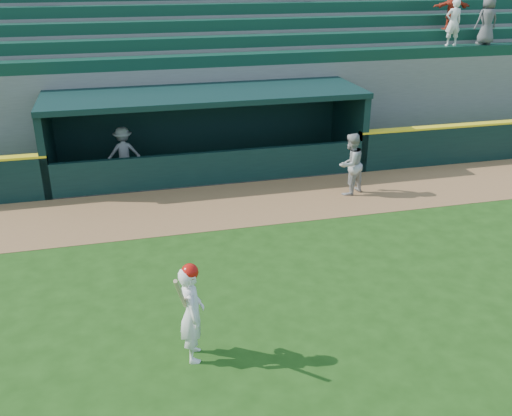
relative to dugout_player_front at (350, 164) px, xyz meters
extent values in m
plane|color=#1B4110|center=(-3.50, -4.89, -0.86)|extent=(120.00, 120.00, 0.00)
cube|color=olive|center=(-3.50, 0.01, -0.86)|extent=(40.00, 3.00, 0.01)
imported|color=#A4A49F|center=(0.00, 0.00, 0.00)|extent=(1.05, 0.98, 1.73)
imported|color=#ACACA7|center=(-5.99, 2.93, -0.10)|extent=(1.00, 0.60, 1.52)
cube|color=slate|center=(-3.50, 2.81, -0.84)|extent=(9.00, 2.60, 0.04)
cube|color=black|center=(-8.10, 2.81, 0.29)|extent=(0.20, 2.60, 2.30)
cube|color=black|center=(1.10, 2.81, 0.29)|extent=(0.20, 2.60, 2.30)
cube|color=black|center=(-3.50, 4.11, 0.29)|extent=(9.40, 0.20, 2.30)
cube|color=black|center=(-3.50, 2.81, 1.52)|extent=(9.40, 2.80, 0.16)
cube|color=black|center=(-3.50, 1.59, -0.36)|extent=(9.00, 0.16, 1.00)
cube|color=brown|center=(-3.50, 3.61, -0.61)|extent=(8.40, 0.45, 0.10)
cube|color=slate|center=(-3.50, 4.64, 0.59)|extent=(34.00, 0.85, 2.91)
cube|color=#0F3828|center=(-3.50, 4.52, 2.23)|extent=(34.00, 0.60, 0.36)
cube|color=slate|center=(-3.50, 5.49, 0.82)|extent=(34.00, 0.85, 3.36)
cube|color=#0F3828|center=(-3.50, 5.37, 2.68)|extent=(34.00, 0.60, 0.36)
cube|color=slate|center=(-3.50, 6.34, 1.04)|extent=(34.00, 0.85, 3.81)
cube|color=#0F3828|center=(-3.50, 6.22, 3.13)|extent=(34.00, 0.60, 0.36)
cube|color=slate|center=(-3.50, 7.19, 1.27)|extent=(34.00, 0.85, 4.26)
cube|color=#0F3828|center=(-3.50, 7.07, 3.58)|extent=(34.00, 0.60, 0.36)
cube|color=slate|center=(-3.50, 8.04, 1.49)|extent=(34.00, 0.85, 4.71)
cube|color=slate|center=(-3.50, 8.89, 1.72)|extent=(34.00, 0.85, 5.16)
cube|color=slate|center=(-3.50, 9.74, 1.94)|extent=(34.00, 0.85, 5.61)
cube|color=slate|center=(-3.50, 10.31, 1.94)|extent=(34.50, 0.30, 5.61)
imported|color=#B6311C|center=(5.91, 5.39, 3.58)|extent=(1.40, 0.60, 1.46)
imported|color=white|center=(5.48, 4.54, 3.18)|extent=(0.58, 0.40, 1.55)
imported|color=#545454|center=(6.79, 4.54, 3.22)|extent=(0.82, 0.55, 1.64)
imported|color=white|center=(-5.24, -6.08, -0.04)|extent=(0.43, 0.63, 1.66)
sphere|color=#BC110A|center=(-5.24, -6.08, 0.72)|extent=(0.27, 0.27, 0.27)
cylinder|color=tan|center=(-5.42, -6.30, 0.49)|extent=(0.25, 0.49, 0.76)
camera|label=1|loc=(-6.11, -13.73, 5.09)|focal=40.00mm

